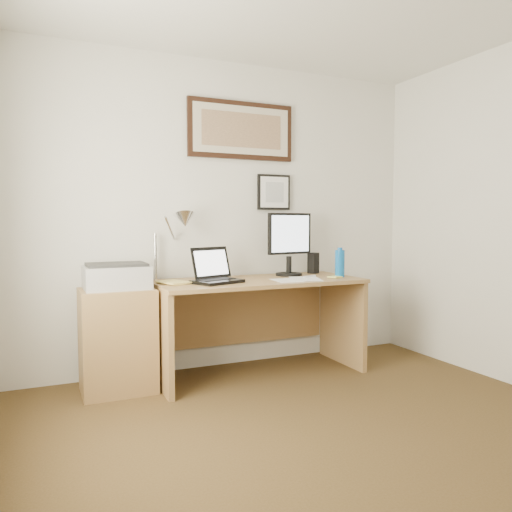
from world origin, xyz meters
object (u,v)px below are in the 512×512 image
book (164,284)px  printer (117,276)px  side_cabinet (118,340)px  water_bottle (340,263)px  laptop (215,275)px  desk (254,308)px  lcd_monitor (289,241)px

book → printer: size_ratio=0.52×
side_cabinet → book: (0.32, -0.07, 0.39)m
side_cabinet → printer: 0.45m
water_bottle → laptop: 1.05m
desk → lcd_monitor: size_ratio=3.08×
printer → lcd_monitor: bearing=3.5°
water_bottle → desk: size_ratio=0.14×
lcd_monitor → side_cabinet: bearing=-176.0°
water_bottle → printer: bearing=174.3°
side_cabinet → water_bottle: bearing=-5.2°
lcd_monitor → printer: 1.44m
lcd_monitor → printer: (-1.42, -0.09, -0.22)m
water_bottle → printer: size_ratio=0.50×
book → laptop: (0.38, -0.02, 0.05)m
laptop → lcd_monitor: lcd_monitor is taller
side_cabinet → laptop: (0.70, -0.08, 0.44)m
book → desk: 0.80m
printer → desk: bearing=1.2°
side_cabinet → desk: 1.08m
water_bottle → laptop: size_ratio=0.55×
side_cabinet → book: 0.51m
side_cabinet → lcd_monitor: 1.58m
desk → laptop: (-0.37, -0.12, 0.29)m
printer → side_cabinet: bearing=-107.4°
book → lcd_monitor: size_ratio=0.44×
water_bottle → laptop: (-1.05, 0.08, -0.05)m
desk → printer: (-1.07, -0.02, 0.30)m
side_cabinet → water_bottle: (1.75, -0.16, 0.49)m
laptop → lcd_monitor: size_ratio=0.77×
side_cabinet → book: size_ratio=3.18×
laptop → printer: 0.70m
water_bottle → book: bearing=176.3°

